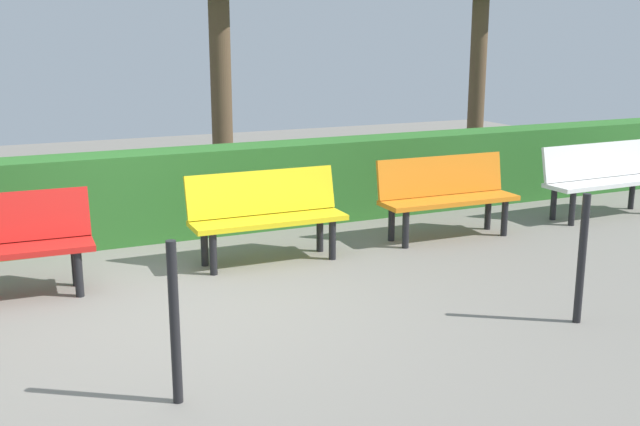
# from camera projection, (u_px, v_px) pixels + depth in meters

# --- Properties ---
(ground_plane) EXTENTS (20.40, 20.40, 0.00)m
(ground_plane) POSITION_uv_depth(u_px,v_px,m) (178.00, 309.00, 6.01)
(ground_plane) COLOR gray
(bench_white) EXTENTS (1.58, 0.50, 0.86)m
(bench_white) POSITION_uv_depth(u_px,v_px,m) (601.00, 176.00, 8.96)
(bench_white) COLOR white
(bench_white) RESTS_ON ground_plane
(bench_orange) EXTENTS (1.53, 0.49, 0.86)m
(bench_orange) POSITION_uv_depth(u_px,v_px,m) (446.00, 193.00, 8.03)
(bench_orange) COLOR orange
(bench_orange) RESTS_ON ground_plane
(bench_yellow) EXTENTS (1.49, 0.49, 0.86)m
(bench_yellow) POSITION_uv_depth(u_px,v_px,m) (266.00, 212.00, 7.18)
(bench_yellow) COLOR yellow
(bench_yellow) RESTS_ON ground_plane
(hedge_row) EXTENTS (16.40, 0.53, 0.93)m
(hedge_row) POSITION_uv_depth(u_px,v_px,m) (216.00, 190.00, 8.26)
(hedge_row) COLOR #2D6B28
(hedge_row) RESTS_ON ground_plane
(railing_post_mid) EXTENTS (0.06, 0.06, 1.00)m
(railing_post_mid) POSITION_uv_depth(u_px,v_px,m) (582.00, 259.00, 5.62)
(railing_post_mid) COLOR black
(railing_post_mid) RESTS_ON ground_plane
(railing_post_far) EXTENTS (0.06, 0.06, 1.00)m
(railing_post_far) POSITION_uv_depth(u_px,v_px,m) (175.00, 323.00, 4.38)
(railing_post_far) COLOR black
(railing_post_far) RESTS_ON ground_plane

